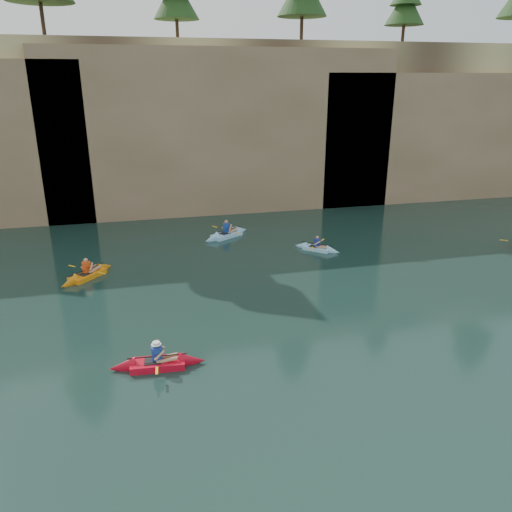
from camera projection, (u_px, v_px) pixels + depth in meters
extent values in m
plane|color=black|center=(298.00, 395.00, 15.18)|extent=(160.00, 160.00, 0.00)
cube|color=tan|center=(184.00, 118.00, 40.59)|extent=(70.00, 16.00, 12.00)
cube|color=#97795C|center=(225.00, 130.00, 34.37)|extent=(24.00, 2.40, 11.40)
cube|color=#97795C|center=(476.00, 134.00, 39.13)|extent=(26.00, 2.40, 9.84)
cube|color=black|center=(141.00, 195.00, 33.81)|extent=(3.50, 1.00, 3.20)
cube|color=black|center=(334.00, 176.00, 36.74)|extent=(5.00, 1.00, 4.50)
cube|color=red|center=(158.00, 363.00, 16.61)|extent=(2.49, 0.92, 0.28)
cone|color=red|center=(192.00, 360.00, 16.80)|extent=(0.91, 0.78, 0.73)
cone|color=red|center=(122.00, 367.00, 16.42)|extent=(0.91, 0.78, 0.73)
cube|color=black|center=(153.00, 361.00, 16.54)|extent=(0.58, 0.49, 0.04)
cube|color=#1B3899|center=(157.00, 354.00, 16.48)|extent=(0.33, 0.22, 0.46)
sphere|color=tan|center=(156.00, 345.00, 16.37)|extent=(0.19, 0.19, 0.19)
cylinder|color=black|center=(157.00, 356.00, 16.51)|extent=(1.95, 0.16, 0.04)
cube|color=yellow|center=(157.00, 343.00, 17.32)|extent=(0.11, 0.42, 0.02)
cube|color=yellow|center=(157.00, 371.00, 15.70)|extent=(0.11, 0.42, 0.02)
cylinder|color=white|center=(156.00, 344.00, 16.35)|extent=(0.33, 0.33, 0.09)
cube|color=orange|center=(88.00, 275.00, 24.08)|extent=(2.25, 2.37, 0.27)
cone|color=orange|center=(105.00, 267.00, 25.05)|extent=(1.14, 1.15, 0.75)
cone|color=orange|center=(68.00, 283.00, 23.10)|extent=(1.14, 1.15, 0.75)
cube|color=black|center=(85.00, 274.00, 23.92)|extent=(0.71, 0.72, 0.04)
cube|color=#E04712|center=(87.00, 267.00, 23.94)|extent=(0.39, 0.40, 0.50)
sphere|color=tan|center=(86.00, 260.00, 23.82)|extent=(0.21, 0.21, 0.21)
cylinder|color=black|center=(87.00, 270.00, 23.98)|extent=(1.51, 1.66, 0.04)
cube|color=yellow|center=(72.00, 266.00, 24.43)|extent=(0.36, 0.34, 0.02)
cube|color=yellow|center=(102.00, 273.00, 23.54)|extent=(0.36, 0.34, 0.02)
cube|color=#98DDFF|center=(317.00, 248.00, 27.89)|extent=(1.97, 1.88, 0.23)
cone|color=#98DDFF|center=(333.00, 251.00, 27.45)|extent=(0.97, 0.96, 0.64)
cone|color=#98DDFF|center=(301.00, 246.00, 28.33)|extent=(0.97, 0.96, 0.64)
cube|color=black|center=(314.00, 246.00, 27.93)|extent=(0.67, 0.66, 0.04)
cube|color=navy|center=(317.00, 243.00, 27.78)|extent=(0.34, 0.33, 0.43)
sphere|color=tan|center=(317.00, 237.00, 27.67)|extent=(0.18, 0.18, 0.18)
cylinder|color=black|center=(317.00, 244.00, 27.80)|extent=(1.41, 1.30, 0.04)
cube|color=yellow|center=(323.00, 240.00, 28.50)|extent=(0.34, 0.36, 0.02)
cube|color=yellow|center=(311.00, 248.00, 27.11)|extent=(0.34, 0.36, 0.02)
cube|color=yellow|center=(504.00, 240.00, 28.30)|extent=(0.38, 0.32, 0.02)
cube|color=#98D5FF|center=(227.00, 235.00, 30.23)|extent=(2.67, 2.11, 0.29)
cone|color=#98D5FF|center=(241.00, 230.00, 31.07)|extent=(1.21, 1.16, 0.79)
cone|color=#98D5FF|center=(211.00, 239.00, 29.38)|extent=(1.21, 1.16, 0.79)
cube|color=black|center=(225.00, 233.00, 30.09)|extent=(0.73, 0.71, 0.04)
cube|color=navy|center=(226.00, 228.00, 30.09)|extent=(0.43, 0.39, 0.53)
sphere|color=tan|center=(226.00, 222.00, 29.96)|extent=(0.22, 0.22, 0.22)
cylinder|color=black|center=(226.00, 230.00, 30.13)|extent=(1.98, 1.28, 0.04)
cube|color=yellow|center=(215.00, 227.00, 30.83)|extent=(0.29, 0.40, 0.02)
cube|color=yellow|center=(239.00, 234.00, 29.44)|extent=(0.29, 0.40, 0.02)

